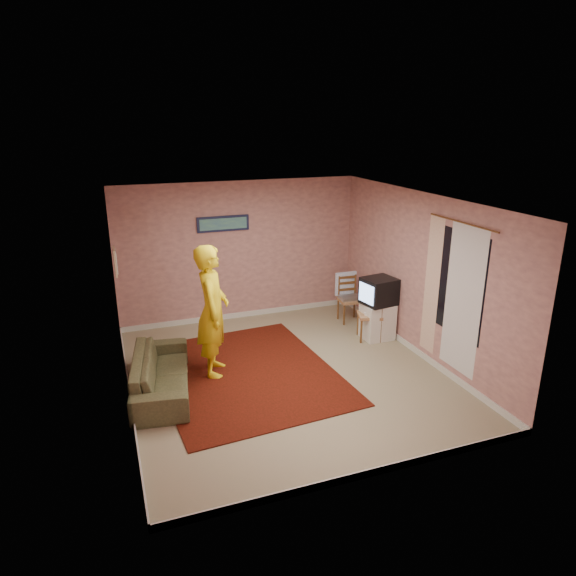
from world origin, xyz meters
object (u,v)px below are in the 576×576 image
object	(u,v)px
chair_a	(350,295)
sofa	(161,373)
chair_b	(370,309)
crt_tv	(379,291)
tv_cabinet	(377,321)
person	(213,311)

from	to	relation	value
chair_a	sofa	xyz separation A→B (m)	(-3.65, -1.45, -0.25)
chair_b	crt_tv	bearing A→B (deg)	104.73
chair_b	tv_cabinet	bearing A→B (deg)	105.20
tv_cabinet	crt_tv	world-z (taller)	crt_tv
chair_b	person	size ratio (longest dim) A/B	0.26
chair_a	person	world-z (taller)	person
crt_tv	chair_a	bearing A→B (deg)	87.12
chair_b	sofa	world-z (taller)	chair_b
tv_cabinet	chair_b	distance (m)	0.28
chair_a	person	xyz separation A→B (m)	(-2.83, -1.16, 0.46)
chair_b	sofa	size ratio (longest dim) A/B	0.27
chair_a	person	distance (m)	3.09
crt_tv	person	distance (m)	2.94
tv_cabinet	crt_tv	xyz separation A→B (m)	(-0.01, -0.00, 0.54)
tv_cabinet	crt_tv	distance (m)	0.54
chair_a	crt_tv	bearing A→B (deg)	-79.35
chair_b	person	bearing A→B (deg)	-65.16
crt_tv	chair_b	world-z (taller)	crt_tv
sofa	crt_tv	bearing A→B (deg)	-72.37
crt_tv	sofa	xyz separation A→B (m)	(-3.74, -0.58, -0.59)
chair_a	sofa	bearing A→B (deg)	-153.84
person	tv_cabinet	bearing A→B (deg)	-68.19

